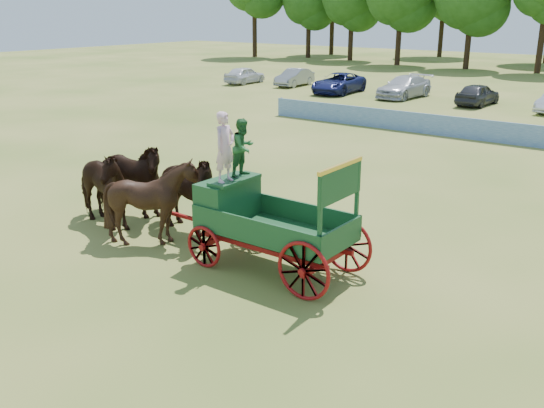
{
  "coord_description": "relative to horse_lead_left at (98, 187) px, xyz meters",
  "views": [
    {
      "loc": [
        7.75,
        -11.7,
        6.24
      ],
      "look_at": [
        -1.38,
        0.49,
        1.3
      ],
      "focal_mm": 40.0,
      "sensor_mm": 36.0,
      "label": 1
    }
  ],
  "objects": [
    {
      "name": "ground",
      "position": [
        6.65,
        1.06,
        -1.2
      ],
      "size": [
        160.0,
        160.0,
        0.0
      ],
      "primitive_type": "plane",
      "color": "#9F9248",
      "rests_on": "ground"
    },
    {
      "name": "horse_lead_left",
      "position": [
        0.0,
        0.0,
        0.0
      ],
      "size": [
        3.0,
        1.66,
        2.41
      ],
      "primitive_type": "imported",
      "rotation": [
        0.0,
        0.0,
        1.44
      ],
      "color": "black",
      "rests_on": "ground"
    },
    {
      "name": "horse_lead_right",
      "position": [
        0.0,
        1.1,
        0.0
      ],
      "size": [
        3.07,
        1.91,
        2.41
      ],
      "primitive_type": "imported",
      "rotation": [
        0.0,
        0.0,
        1.8
      ],
      "color": "black",
      "rests_on": "ground"
    },
    {
      "name": "horse_wheel_left",
      "position": [
        2.4,
        0.0,
        0.0
      ],
      "size": [
        2.35,
        2.13,
        2.41
      ],
      "primitive_type": "imported",
      "rotation": [
        0.0,
        0.0,
        1.49
      ],
      "color": "black",
      "rests_on": "ground"
    },
    {
      "name": "horse_wheel_right",
      "position": [
        2.4,
        1.1,
        0.0
      ],
      "size": [
        2.92,
        1.45,
        2.41
      ],
      "primitive_type": "imported",
      "rotation": [
        0.0,
        0.0,
        1.52
      ],
      "color": "black",
      "rests_on": "ground"
    },
    {
      "name": "farm_dray",
      "position": [
        5.36,
        0.56,
        0.44
      ],
      "size": [
        6.0,
        2.0,
        3.88
      ],
      "color": "#A11011",
      "rests_on": "ground"
    },
    {
      "name": "sponsor_banner",
      "position": [
        5.65,
        19.06,
        -0.68
      ],
      "size": [
        26.0,
        0.08,
        1.05
      ],
      "primitive_type": "cube",
      "color": "#1B4F92",
      "rests_on": "ground"
    },
    {
      "name": "parked_cars",
      "position": [
        0.71,
        30.51,
        -0.46
      ],
      "size": [
        41.01,
        6.97,
        1.56
      ],
      "color": "silver",
      "rests_on": "ground"
    }
  ]
}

